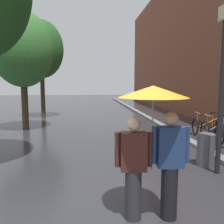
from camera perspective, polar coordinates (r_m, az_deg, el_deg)
name	(u,v)px	position (r m, az deg, el deg)	size (l,w,h in m)	color
ground_plane	(119,215)	(4.18, 1.62, -23.89)	(80.00, 80.00, 0.00)	#2D2D33
kerb_strip	(149,118)	(14.20, 8.97, -1.46)	(0.30, 36.00, 0.12)	slate
street_tree_1	(22,50)	(11.56, -21.16, 14.07)	(2.74, 2.74, 5.37)	#473323
street_tree_2	(41,50)	(15.34, -17.01, 14.46)	(2.70, 2.70, 5.98)	#473323
parked_bicycle_3	(218,129)	(9.89, 24.50, -3.90)	(1.09, 0.71, 0.96)	black
parked_bicycle_4	(207,126)	(10.52, 22.37, -3.17)	(1.15, 0.82, 0.96)	black
couple_under_umbrella	(153,134)	(3.64, 9.94, -5.30)	(1.16, 1.07, 2.12)	#2D2D33
street_lamp_post	(222,78)	(5.93, 25.49, 7.63)	(0.24, 0.24, 3.85)	black
litter_bin	(206,150)	(6.60, 22.01, -8.60)	(0.44, 0.44, 0.85)	#4C4C51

